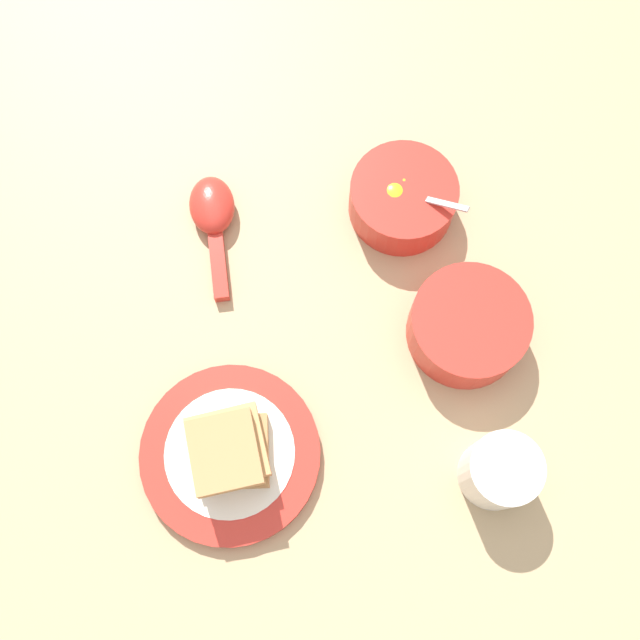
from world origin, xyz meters
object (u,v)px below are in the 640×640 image
(soup_spoon, at_px, (213,214))
(congee_bowl, at_px, (468,326))
(egg_bowl, at_px, (403,198))
(toast_sandwich, at_px, (229,450))
(drinking_cup, at_px, (500,471))
(toast_plate, at_px, (230,454))

(soup_spoon, xyz_separation_m, congee_bowl, (-0.26, 0.22, 0.02))
(egg_bowl, bearing_deg, toast_sandwich, 43.00)
(toast_sandwich, height_order, drinking_cup, drinking_cup)
(soup_spoon, relative_size, drinking_cup, 2.05)
(soup_spoon, distance_m, drinking_cup, 0.46)
(egg_bowl, relative_size, toast_sandwich, 1.39)
(egg_bowl, xyz_separation_m, soup_spoon, (0.23, -0.04, -0.01))
(toast_plate, relative_size, toast_sandwich, 2.16)
(congee_bowl, distance_m, drinking_cup, 0.17)
(toast_plate, distance_m, toast_sandwich, 0.04)
(egg_bowl, height_order, soup_spoon, egg_bowl)
(toast_sandwich, relative_size, soup_spoon, 0.58)
(congee_bowl, relative_size, drinking_cup, 1.73)
(toast_plate, relative_size, congee_bowl, 1.48)
(egg_bowl, bearing_deg, drinking_cup, 91.64)
(soup_spoon, height_order, congee_bowl, congee_bowl)
(egg_bowl, height_order, congee_bowl, egg_bowl)
(toast_sandwich, xyz_separation_m, soup_spoon, (-0.04, -0.29, -0.03))
(congee_bowl, bearing_deg, drinking_cup, 83.82)
(egg_bowl, xyz_separation_m, toast_plate, (0.27, 0.25, -0.02))
(toast_sandwich, relative_size, congee_bowl, 0.69)
(toast_plate, height_order, drinking_cup, drinking_cup)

